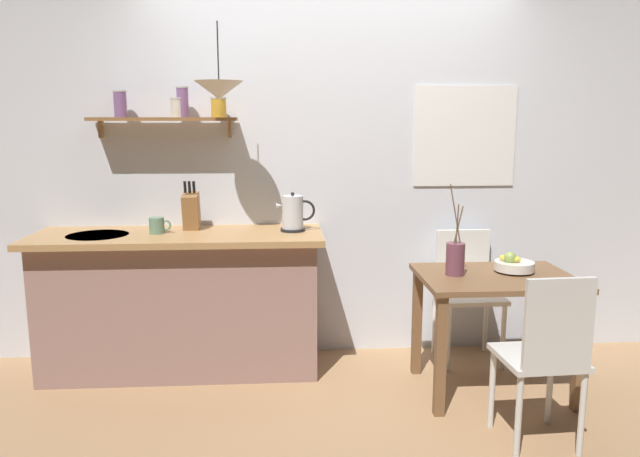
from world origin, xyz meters
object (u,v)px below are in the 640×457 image
Objects in this scene: electric_kettle at (293,214)px; fruit_bowl at (513,265)px; pendant_lamp at (219,90)px; dining_table at (495,296)px; dining_chair_near at (546,352)px; twig_vase at (455,258)px; knife_block at (191,210)px; dining_chair_far at (466,287)px; coffee_mug_by_sink at (157,225)px.

fruit_bowl is at bearing -16.81° from electric_kettle.
pendant_lamp is at bearing 172.07° from fruit_bowl.
dining_table is at bearing -21.15° from electric_kettle.
electric_kettle is 0.56× the size of pendant_lamp.
twig_vase reaches higher than dining_chair_near.
pendant_lamp is at bearing 149.42° from dining_chair_near.
dining_table is 2.79× the size of knife_block.
dining_table is at bearing 91.72° from dining_chair_near.
dining_table is 0.55m from dining_chair_far.
twig_vase is (-0.24, -0.51, 0.32)m from dining_chair_far.
twig_vase is at bearing -18.27° from knife_block.
fruit_bowl is 0.38m from twig_vase.
fruit_bowl is at bearing 6.10° from twig_vase.
knife_block is (-1.84, 0.02, 0.54)m from dining_chair_far.
dining_chair_near is 2.29m from knife_block.
pendant_lamp is (0.23, -0.25, 0.75)m from knife_block.
dining_chair_far is at bearing 65.14° from twig_vase.
coffee_mug_by_sink is (-0.20, -0.12, -0.08)m from knife_block.
electric_kettle reaches higher than dining_chair_near.
dining_chair_far reaches higher than dining_table.
pendant_lamp reaches higher than dining_table.
dining_table is at bearing -11.82° from coffee_mug_by_sink.
coffee_mug_by_sink is (-0.86, -0.03, -0.06)m from electric_kettle.
twig_vase is (-0.24, 0.02, 0.23)m from dining_table.
twig_vase is at bearing -173.90° from fruit_bowl.
knife_block is (-1.97, 0.49, 0.28)m from fruit_bowl.
fruit_bowl is at bearing -74.50° from dining_chair_far.
knife_block is (-0.66, 0.09, 0.01)m from electric_kettle.
electric_kettle is 0.79× the size of knife_block.
coffee_mug_by_sink is 0.94m from pendant_lamp.
dining_chair_near is 2.31m from pendant_lamp.
dining_chair_far is 6.38× the size of coffee_mug_by_sink.
pendant_lamp is at bearing 168.40° from twig_vase.
knife_block is 0.72× the size of pendant_lamp.
fruit_bowl reaches higher than dining_table.
dining_chair_far is at bearing 8.13° from pendant_lamp.
knife_block is at bearing 161.73° from twig_vase.
fruit_bowl is (0.13, -0.47, 0.27)m from dining_chair_far.
twig_vase reaches higher than electric_kettle.
pendant_lamp is at bearing -16.11° from coffee_mug_by_sink.
dining_chair_near is at bearing -42.98° from electric_kettle.
dining_chair_far is 2.09m from pendant_lamp.
dining_chair_near is 2.38m from coffee_mug_by_sink.
dining_chair_far is 3.48× the size of electric_kettle.
fruit_bowl is 1.40m from electric_kettle.
dining_chair_near is 1.04× the size of dining_chair_far.
dining_table is at bearing -10.68° from pendant_lamp.
coffee_mug_by_sink is 0.31× the size of pendant_lamp.
twig_vase is 1.67× the size of knife_block.
dining_chair_far is at bearing 3.06° from coffee_mug_by_sink.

